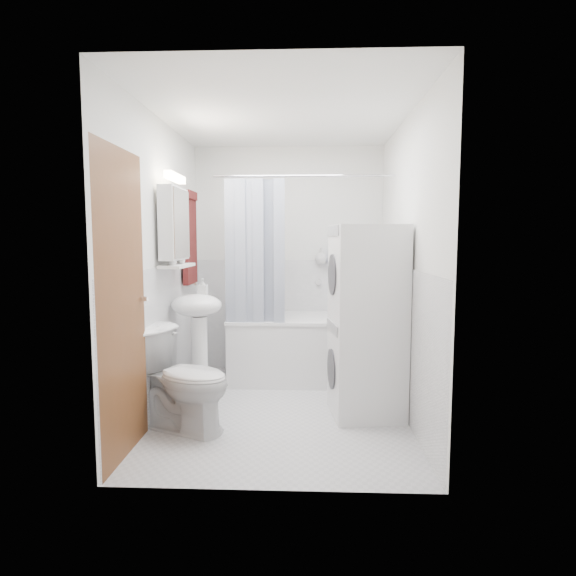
{
  "coord_description": "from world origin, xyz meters",
  "views": [
    {
      "loc": [
        0.21,
        -3.89,
        1.42
      ],
      "look_at": [
        0.04,
        0.15,
        1.01
      ],
      "focal_mm": 30.0,
      "sensor_mm": 36.0,
      "label": 1
    }
  ],
  "objects_px": {
    "washer_dryer": "(366,321)",
    "toilet": "(183,380)",
    "bathtub": "(314,344)",
    "sink": "(198,322)"
  },
  "relations": [
    {
      "from": "washer_dryer",
      "to": "toilet",
      "type": "distance_m",
      "value": 1.49
    },
    {
      "from": "bathtub",
      "to": "toilet",
      "type": "relative_size",
      "value": 2.2
    },
    {
      "from": "sink",
      "to": "washer_dryer",
      "type": "relative_size",
      "value": 0.68
    },
    {
      "from": "bathtub",
      "to": "toilet",
      "type": "height_order",
      "value": "toilet"
    },
    {
      "from": "sink",
      "to": "toilet",
      "type": "bearing_deg",
      "value": -87.02
    },
    {
      "from": "bathtub",
      "to": "toilet",
      "type": "bearing_deg",
      "value": -126.25
    },
    {
      "from": "sink",
      "to": "washer_dryer",
      "type": "height_order",
      "value": "washer_dryer"
    },
    {
      "from": "sink",
      "to": "washer_dryer",
      "type": "bearing_deg",
      "value": -11.43
    },
    {
      "from": "washer_dryer",
      "to": "bathtub",
      "type": "bearing_deg",
      "value": 105.03
    },
    {
      "from": "bathtub",
      "to": "washer_dryer",
      "type": "height_order",
      "value": "washer_dryer"
    }
  ]
}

